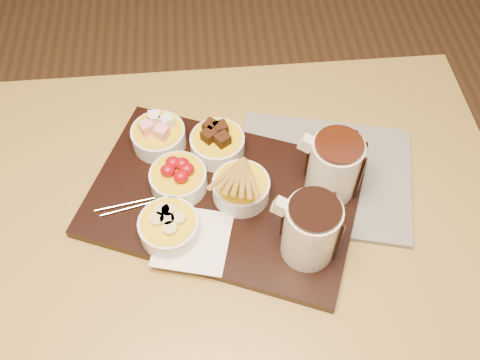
{
  "coord_description": "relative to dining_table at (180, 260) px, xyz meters",
  "views": [
    {
      "loc": [
        0.07,
        -0.46,
        1.55
      ],
      "look_at": [
        0.12,
        0.06,
        0.81
      ],
      "focal_mm": 40.0,
      "sensor_mm": 36.0,
      "label": 1
    }
  ],
  "objects": [
    {
      "name": "dining_table",
      "position": [
        0.0,
        0.0,
        0.0
      ],
      "size": [
        1.2,
        0.8,
        0.75
      ],
      "color": "#A1833C",
      "rests_on": "ground"
    },
    {
      "name": "serving_board",
      "position": [
        0.09,
        0.06,
        0.11
      ],
      "size": [
        0.54,
        0.45,
        0.02
      ],
      "primitive_type": "cube",
      "rotation": [
        0.0,
        0.0,
        -0.39
      ],
      "color": "black",
      "rests_on": "dining_table"
    },
    {
      "name": "napkin",
      "position": [
        0.03,
        -0.02,
        0.12
      ],
      "size": [
        0.15,
        0.15,
        0.0
      ],
      "primitive_type": "cube",
      "rotation": [
        0.0,
        0.0,
        -0.25
      ],
      "color": "white",
      "rests_on": "serving_board"
    },
    {
      "name": "bowl_marshmallows",
      "position": [
        -0.02,
        0.19,
        0.14
      ],
      "size": [
        0.1,
        0.1,
        0.04
      ],
      "primitive_type": "cylinder",
      "color": "silver",
      "rests_on": "serving_board"
    },
    {
      "name": "bowl_cake",
      "position": [
        0.08,
        0.16,
        0.14
      ],
      "size": [
        0.1,
        0.1,
        0.04
      ],
      "primitive_type": "cylinder",
      "color": "silver",
      "rests_on": "serving_board"
    },
    {
      "name": "bowl_strawberries",
      "position": [
        0.01,
        0.09,
        0.14
      ],
      "size": [
        0.1,
        0.1,
        0.04
      ],
      "primitive_type": "cylinder",
      "color": "silver",
      "rests_on": "serving_board"
    },
    {
      "name": "bowl_biscotti",
      "position": [
        0.12,
        0.06,
        0.14
      ],
      "size": [
        0.1,
        0.1,
        0.04
      ],
      "primitive_type": "cylinder",
      "color": "silver",
      "rests_on": "serving_board"
    },
    {
      "name": "bowl_bananas",
      "position": [
        -0.01,
        -0.01,
        0.14
      ],
      "size": [
        0.1,
        0.1,
        0.04
      ],
      "primitive_type": "cylinder",
      "color": "silver",
      "rests_on": "serving_board"
    },
    {
      "name": "pitcher_dark_chocolate",
      "position": [
        0.22,
        -0.06,
        0.18
      ],
      "size": [
        0.11,
        0.11,
        0.12
      ],
      "primitive_type": "cylinder",
      "rotation": [
        0.0,
        0.0,
        -0.39
      ],
      "color": "silver",
      "rests_on": "serving_board"
    },
    {
      "name": "pitcher_milk_chocolate",
      "position": [
        0.28,
        0.06,
        0.18
      ],
      "size": [
        0.11,
        0.11,
        0.12
      ],
      "primitive_type": "cylinder",
      "rotation": [
        0.0,
        0.0,
        -0.39
      ],
      "color": "silver",
      "rests_on": "serving_board"
    },
    {
      "name": "fondue_skewers",
      "position": [
        -0.01,
        0.07,
        0.12
      ],
      "size": [
        0.07,
        0.26,
        0.01
      ],
      "primitive_type": null,
      "rotation": [
        0.0,
        0.0,
        -1.4
      ],
      "color": "silver",
      "rests_on": "serving_board"
    },
    {
      "name": "newspaper",
      "position": [
        0.27,
        0.1,
        0.1
      ],
      "size": [
        0.37,
        0.33,
        0.01
      ],
      "primitive_type": "cube",
      "rotation": [
        0.0,
        0.0,
        -0.25
      ],
      "color": "beige",
      "rests_on": "dining_table"
    }
  ]
}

